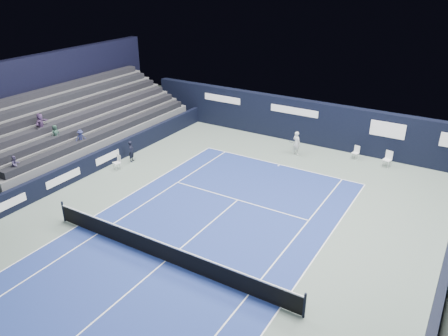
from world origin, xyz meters
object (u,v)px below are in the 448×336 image
object	(u,v)px
folding_chair_back_a	(356,151)
line_judge_chair	(118,161)
tennis_net	(165,252)
folding_chair_back_b	(388,158)
tennis_player	(296,143)

from	to	relation	value
folding_chair_back_a	line_judge_chair	bearing A→B (deg)	-128.74
folding_chair_back_a	line_judge_chair	distance (m)	15.54
line_judge_chair	folding_chair_back_a	bearing A→B (deg)	54.28
line_judge_chair	tennis_net	world-z (taller)	tennis_net
folding_chair_back_a	tennis_net	xyz separation A→B (m)	(-3.88, -15.42, -0.00)
tennis_net	folding_chair_back_b	bearing A→B (deg)	68.54
tennis_net	tennis_player	size ratio (longest dim) A/B	7.87
tennis_net	tennis_player	distance (m)	14.04
folding_chair_back_b	tennis_player	size ratio (longest dim) A/B	0.64
tennis_net	tennis_player	world-z (taller)	tennis_player
folding_chair_back_b	tennis_player	world-z (taller)	tennis_player
line_judge_chair	tennis_player	size ratio (longest dim) A/B	0.58
folding_chair_back_b	line_judge_chair	distance (m)	17.13
line_judge_chair	tennis_net	xyz separation A→B (m)	(8.48, -6.01, -0.03)
folding_chair_back_a	tennis_net	distance (m)	15.90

